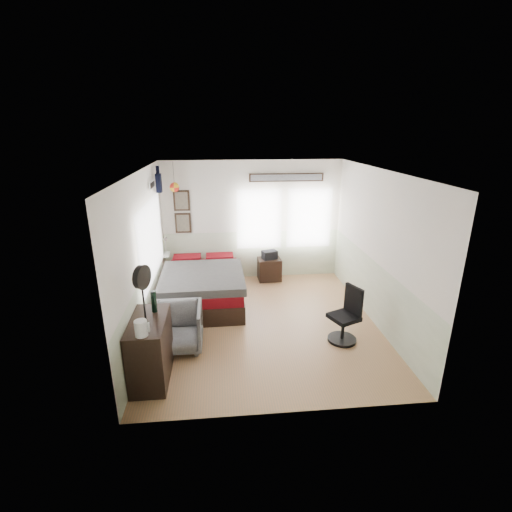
# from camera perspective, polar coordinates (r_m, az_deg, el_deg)

# --- Properties ---
(ground_plane) EXTENTS (4.00, 4.50, 0.01)m
(ground_plane) POSITION_cam_1_polar(r_m,az_deg,el_deg) (6.83, 1.18, -10.28)
(ground_plane) COLOR #9F7853
(room_shell) EXTENTS (4.02, 4.52, 2.71)m
(room_shell) POSITION_cam_1_polar(r_m,az_deg,el_deg) (6.37, 0.39, 3.31)
(room_shell) COLOR silver
(room_shell) RESTS_ON ground_plane
(wall_decor) EXTENTS (3.55, 1.32, 1.44)m
(wall_decor) POSITION_cam_1_polar(r_m,az_deg,el_deg) (7.97, -8.43, 9.91)
(wall_decor) COLOR #3E2818
(wall_decor) RESTS_ON room_shell
(bed) EXTENTS (1.60, 2.19, 0.69)m
(bed) POSITION_cam_1_polar(r_m,az_deg,el_deg) (7.54, -8.11, -4.60)
(bed) COLOR black
(bed) RESTS_ON ground_plane
(dresser) EXTENTS (0.48, 1.00, 0.90)m
(dresser) POSITION_cam_1_polar(r_m,az_deg,el_deg) (5.48, -15.91, -13.59)
(dresser) COLOR black
(dresser) RESTS_ON ground_plane
(armchair) EXTENTS (0.77, 0.79, 0.71)m
(armchair) POSITION_cam_1_polar(r_m,az_deg,el_deg) (6.09, -11.97, -10.72)
(armchair) COLOR gray
(armchair) RESTS_ON ground_plane
(nightstand) EXTENTS (0.53, 0.44, 0.51)m
(nightstand) POSITION_cam_1_polar(r_m,az_deg,el_deg) (8.57, 2.07, -2.04)
(nightstand) COLOR black
(nightstand) RESTS_ON ground_plane
(task_chair) EXTENTS (0.55, 0.55, 0.94)m
(task_chair) POSITION_cam_1_polar(r_m,az_deg,el_deg) (6.32, 13.68, -9.43)
(task_chair) COLOR black
(task_chair) RESTS_ON ground_plane
(kettle) EXTENTS (0.18, 0.16, 0.21)m
(kettle) POSITION_cam_1_polar(r_m,az_deg,el_deg) (4.87, -17.26, -10.57)
(kettle) COLOR silver
(kettle) RESTS_ON dresser
(bottle) EXTENTS (0.08, 0.08, 0.31)m
(bottle) POSITION_cam_1_polar(r_m,az_deg,el_deg) (5.39, -15.44, -6.75)
(bottle) COLOR black
(bottle) RESTS_ON dresser
(stand_fan) EXTENTS (0.19, 0.31, 0.80)m
(stand_fan) POSITION_cam_1_polar(r_m,az_deg,el_deg) (4.97, -17.14, -3.27)
(stand_fan) COLOR black
(stand_fan) RESTS_ON dresser
(black_bag) EXTENTS (0.38, 0.30, 0.19)m
(black_bag) POSITION_cam_1_polar(r_m,az_deg,el_deg) (8.45, 2.09, 0.19)
(black_bag) COLOR black
(black_bag) RESTS_ON nightstand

